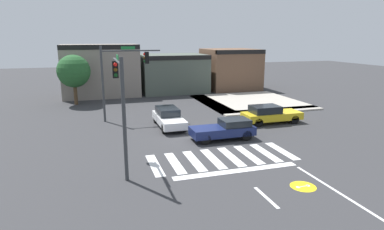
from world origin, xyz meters
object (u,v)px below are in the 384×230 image
(car_yellow, at_px, (270,114))
(roadside_tree, at_px, (74,71))
(traffic_signal_northwest, at_px, (122,69))
(car_navy, at_px, (225,129))
(car_white, at_px, (168,117))
(traffic_signal_southwest, at_px, (120,91))

(car_yellow, distance_m, roadside_tree, 19.71)
(traffic_signal_northwest, height_order, car_yellow, traffic_signal_northwest)
(car_navy, bearing_deg, car_white, -55.19)
(roadside_tree, bearing_deg, traffic_signal_southwest, -80.73)
(car_navy, distance_m, roadside_tree, 18.46)
(traffic_signal_northwest, relative_size, car_yellow, 1.29)
(traffic_signal_southwest, relative_size, car_white, 1.26)
(traffic_signal_southwest, relative_size, roadside_tree, 1.16)
(traffic_signal_southwest, height_order, roadside_tree, traffic_signal_southwest)
(traffic_signal_northwest, height_order, car_navy, traffic_signal_northwest)
(traffic_signal_northwest, relative_size, roadside_tree, 1.21)
(traffic_signal_northwest, xyz_separation_m, roadside_tree, (-4.06, 8.04, -0.81))
(car_yellow, height_order, roadside_tree, roadside_tree)
(traffic_signal_northwest, distance_m, car_navy, 10.00)
(car_yellow, relative_size, roadside_tree, 0.93)
(car_navy, relative_size, car_white, 0.92)
(car_navy, bearing_deg, traffic_signal_northwest, -50.62)
(car_yellow, xyz_separation_m, car_navy, (-5.08, -2.87, -0.04))
(car_yellow, xyz_separation_m, roadside_tree, (-15.08, 12.41, 2.65))
(car_navy, distance_m, car_white, 5.11)
(traffic_signal_southwest, height_order, car_navy, traffic_signal_southwest)
(car_yellow, relative_size, car_navy, 1.10)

